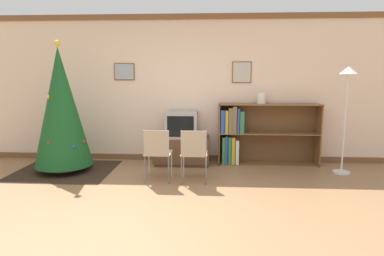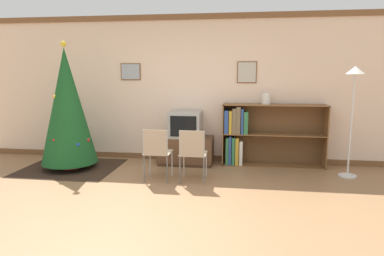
{
  "view_description": "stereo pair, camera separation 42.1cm",
  "coord_description": "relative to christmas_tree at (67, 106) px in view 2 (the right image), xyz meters",
  "views": [
    {
      "loc": [
        0.55,
        -3.86,
        1.67
      ],
      "look_at": [
        0.23,
        1.38,
        0.81
      ],
      "focal_mm": 32.0,
      "sensor_mm": 36.0,
      "label": 1
    },
    {
      "loc": [
        0.97,
        -3.82,
        1.67
      ],
      "look_at": [
        0.23,
        1.38,
        0.81
      ],
      "focal_mm": 32.0,
      "sensor_mm": 36.0,
      "label": 2
    }
  ],
  "objects": [
    {
      "name": "vase",
      "position": [
        3.38,
        0.67,
        0.12
      ],
      "size": [
        0.15,
        0.15,
        0.2
      ],
      "color": "silver",
      "rests_on": "bookshelf"
    },
    {
      "name": "folding_chair_right",
      "position": [
        2.23,
        -0.49,
        -0.61
      ],
      "size": [
        0.4,
        0.4,
        0.82
      ],
      "color": "tan",
      "rests_on": "ground_plane"
    },
    {
      "name": "bookshelf",
      "position": [
        3.19,
        0.66,
        -0.53
      ],
      "size": [
        1.8,
        0.36,
        1.11
      ],
      "color": "brown",
      "rests_on": "ground_plane"
    },
    {
      "name": "ground_plane",
      "position": [
        1.96,
        -1.64,
        -1.09
      ],
      "size": [
        24.0,
        24.0,
        0.0
      ],
      "primitive_type": "plane",
      "color": "#936B47"
    },
    {
      "name": "standing_lamp",
      "position": [
        4.67,
        0.16,
        0.26
      ],
      "size": [
        0.28,
        0.28,
        1.76
      ],
      "color": "silver",
      "rests_on": "ground_plane"
    },
    {
      "name": "area_rug",
      "position": [
        -0.0,
        -0.0,
        -1.08
      ],
      "size": [
        1.62,
        1.41,
        0.01
      ],
      "color": "#332319",
      "rests_on": "ground_plane"
    },
    {
      "name": "wall_back",
      "position": [
        1.96,
        0.9,
        0.27
      ],
      "size": [
        8.19,
        0.11,
        2.7
      ],
      "color": "beige",
      "rests_on": "ground_plane"
    },
    {
      "name": "television",
      "position": [
        1.96,
        0.57,
        -0.35
      ],
      "size": [
        0.56,
        0.51,
        0.46
      ],
      "color": "#9E9E99",
      "rests_on": "tv_console"
    },
    {
      "name": "folding_chair_left",
      "position": [
        1.68,
        -0.49,
        -0.61
      ],
      "size": [
        0.4,
        0.4,
        0.82
      ],
      "color": "tan",
      "rests_on": "ground_plane"
    },
    {
      "name": "tv_console",
      "position": [
        1.96,
        0.57,
        -0.83
      ],
      "size": [
        0.99,
        0.53,
        0.5
      ],
      "color": "#412A1A",
      "rests_on": "ground_plane"
    },
    {
      "name": "christmas_tree",
      "position": [
        0.0,
        0.0,
        0.0
      ],
      "size": [
        0.94,
        0.94,
        2.17
      ],
      "color": "maroon",
      "rests_on": "area_rug"
    }
  ]
}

